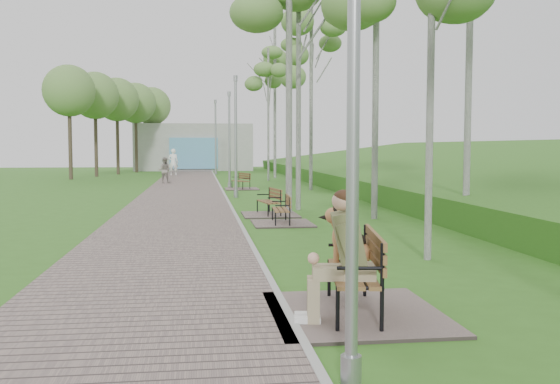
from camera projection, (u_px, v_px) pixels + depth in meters
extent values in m
cube|color=#645551|center=(182.00, 196.00, 25.50)|extent=(3.50, 67.00, 0.04)
cube|color=#999993|center=(225.00, 195.00, 25.72)|extent=(0.10, 67.00, 0.05)
cube|color=#387522|center=(517.00, 196.00, 25.77)|extent=(14.00, 70.00, 1.60)
cube|color=#9E9E99|center=(194.00, 147.00, 54.56)|extent=(10.00, 5.00, 4.00)
cube|color=#5597BE|center=(194.00, 153.00, 52.03)|extent=(4.00, 0.20, 2.60)
cube|color=#645551|center=(356.00, 313.00, 7.51)|extent=(2.03, 2.26, 0.04)
cube|color=brown|center=(352.00, 273.00, 7.47)|extent=(0.76, 1.75, 0.05)
cube|color=brown|center=(375.00, 248.00, 7.44)|extent=(0.30, 1.68, 0.37)
cube|color=#645551|center=(282.00, 223.00, 16.30)|extent=(1.55, 1.72, 0.04)
cube|color=brown|center=(280.00, 210.00, 16.27)|extent=(0.45, 1.31, 0.03)
cube|color=brown|center=(288.00, 201.00, 16.27)|extent=(0.10, 1.29, 0.28)
cube|color=#645551|center=(270.00, 215.00, 18.42)|extent=(1.61, 1.79, 0.04)
cube|color=brown|center=(268.00, 202.00, 18.38)|extent=(0.61, 1.39, 0.04)
cube|color=brown|center=(275.00, 194.00, 18.43)|extent=(0.24, 1.33, 0.30)
cube|color=#645551|center=(242.00, 189.00, 29.81)|extent=(1.58, 1.75, 0.04)
cube|color=brown|center=(241.00, 181.00, 29.78)|extent=(0.84, 1.37, 0.04)
cube|color=brown|center=(245.00, 176.00, 29.86)|extent=(0.51, 1.24, 0.29)
cylinder|color=#92959A|center=(351.00, 371.00, 5.25)|extent=(0.18, 0.18, 0.27)
cylinder|color=#92959A|center=(353.00, 121.00, 5.10)|extent=(0.11, 0.11, 4.47)
cylinder|color=#92959A|center=(236.00, 194.00, 24.92)|extent=(0.19, 0.19, 0.28)
cylinder|color=#92959A|center=(236.00, 139.00, 24.76)|extent=(0.11, 0.11, 4.68)
cylinder|color=#92959A|center=(235.00, 78.00, 24.59)|extent=(0.17, 0.17, 0.23)
cylinder|color=#92959A|center=(230.00, 185.00, 30.73)|extent=(0.18, 0.18, 0.27)
cylinder|color=#92959A|center=(229.00, 142.00, 30.58)|extent=(0.11, 0.11, 4.57)
cylinder|color=#92959A|center=(229.00, 94.00, 30.41)|extent=(0.16, 0.16, 0.23)
cylinder|color=#92959A|center=(216.00, 172.00, 46.18)|extent=(0.21, 0.21, 0.32)
cylinder|color=#92959A|center=(216.00, 138.00, 46.00)|extent=(0.13, 0.13, 5.31)
cylinder|color=#92959A|center=(215.00, 102.00, 45.80)|extent=(0.19, 0.19, 0.27)
imported|color=white|center=(173.00, 162.00, 43.62)|extent=(0.71, 0.48, 1.91)
imported|color=gray|center=(164.00, 170.00, 34.37)|extent=(0.80, 0.68, 1.46)
cylinder|color=silver|center=(430.00, 85.00, 10.95)|extent=(0.16, 0.16, 6.21)
cylinder|color=silver|center=(470.00, 39.00, 15.29)|extent=(0.20, 0.20, 9.35)
cylinder|color=silver|center=(289.00, 68.00, 18.77)|extent=(0.18, 0.18, 8.76)
cylinder|color=silver|center=(376.00, 79.00, 17.26)|extent=(0.17, 0.17, 7.83)
cylinder|color=silver|center=(299.00, 88.00, 19.76)|extent=(0.17, 0.17, 7.75)
ellipsoid|color=#658E45|center=(299.00, 9.00, 19.58)|extent=(2.52, 2.52, 3.41)
cylinder|color=silver|center=(311.00, 95.00, 29.02)|extent=(0.16, 0.16, 8.91)
ellipsoid|color=#658E45|center=(311.00, 32.00, 28.81)|extent=(2.27, 2.27, 3.92)
cylinder|color=silver|center=(268.00, 115.00, 37.16)|extent=(0.16, 0.16, 7.88)
ellipsoid|color=#658E45|center=(268.00, 72.00, 36.98)|extent=(2.24, 2.24, 3.47)
cylinder|color=silver|center=(275.00, 101.00, 40.31)|extent=(0.19, 0.19, 9.96)
ellipsoid|color=#658E45|center=(275.00, 51.00, 40.08)|extent=(2.70, 2.70, 4.38)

